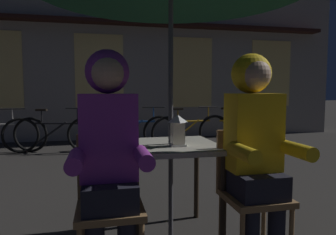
{
  "coord_description": "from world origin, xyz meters",
  "views": [
    {
      "loc": [
        -0.53,
        -2.29,
        1.15
      ],
      "look_at": [
        0.0,
        0.1,
        0.94
      ],
      "focal_mm": 32.97,
      "sensor_mm": 36.0,
      "label": 1
    }
  ],
  "objects_px": {
    "person_left_hooded": "(109,141)",
    "bicycle_fifth": "(239,130)",
    "cafe_table": "(171,157)",
    "lantern": "(178,130)",
    "chair_right": "(250,186)",
    "person_right_hooded": "(255,136)",
    "potted_plant": "(264,118)",
    "chair_left": "(109,196)",
    "bicycle_fourth": "(191,131)",
    "bicycle_third": "(134,132)",
    "bicycle_second": "(57,134)"
  },
  "relations": [
    {
      "from": "person_left_hooded",
      "to": "bicycle_fifth",
      "type": "relative_size",
      "value": 0.84
    },
    {
      "from": "cafe_table",
      "to": "lantern",
      "type": "height_order",
      "value": "lantern"
    },
    {
      "from": "chair_right",
      "to": "person_left_hooded",
      "type": "xyz_separation_m",
      "value": [
        -0.96,
        -0.06,
        0.36
      ]
    },
    {
      "from": "person_right_hooded",
      "to": "potted_plant",
      "type": "xyz_separation_m",
      "value": [
        2.51,
        4.27,
        -0.3
      ]
    },
    {
      "from": "chair_left",
      "to": "person_left_hooded",
      "type": "xyz_separation_m",
      "value": [
        -0.0,
        -0.06,
        0.36
      ]
    },
    {
      "from": "person_left_hooded",
      "to": "potted_plant",
      "type": "relative_size",
      "value": 1.52
    },
    {
      "from": "person_left_hooded",
      "to": "person_right_hooded",
      "type": "height_order",
      "value": "same"
    },
    {
      "from": "chair_left",
      "to": "chair_right",
      "type": "distance_m",
      "value": 0.96
    },
    {
      "from": "cafe_table",
      "to": "potted_plant",
      "type": "distance_m",
      "value": 4.87
    },
    {
      "from": "cafe_table",
      "to": "bicycle_fourth",
      "type": "relative_size",
      "value": 0.44
    },
    {
      "from": "person_right_hooded",
      "to": "bicycle_fourth",
      "type": "relative_size",
      "value": 0.84
    },
    {
      "from": "chair_left",
      "to": "bicycle_third",
      "type": "distance_m",
      "value": 4.15
    },
    {
      "from": "chair_right",
      "to": "person_right_hooded",
      "type": "xyz_separation_m",
      "value": [
        0.0,
        -0.06,
        0.36
      ]
    },
    {
      "from": "lantern",
      "to": "potted_plant",
      "type": "height_order",
      "value": "lantern"
    },
    {
      "from": "cafe_table",
      "to": "bicycle_fourth",
      "type": "bearing_deg",
      "value": 70.9
    },
    {
      "from": "lantern",
      "to": "chair_left",
      "type": "height_order",
      "value": "lantern"
    },
    {
      "from": "potted_plant",
      "to": "bicycle_second",
      "type": "bearing_deg",
      "value": -178.35
    },
    {
      "from": "lantern",
      "to": "chair_left",
      "type": "xyz_separation_m",
      "value": [
        -0.51,
        -0.27,
        -0.37
      ]
    },
    {
      "from": "bicycle_second",
      "to": "bicycle_fourth",
      "type": "distance_m",
      "value": 2.56
    },
    {
      "from": "lantern",
      "to": "chair_right",
      "type": "distance_m",
      "value": 0.64
    },
    {
      "from": "person_left_hooded",
      "to": "bicycle_third",
      "type": "bearing_deg",
      "value": 81.89
    },
    {
      "from": "person_left_hooded",
      "to": "bicycle_fourth",
      "type": "distance_m",
      "value": 4.38
    },
    {
      "from": "potted_plant",
      "to": "bicycle_fifth",
      "type": "bearing_deg",
      "value": -154.01
    },
    {
      "from": "cafe_table",
      "to": "chair_right",
      "type": "distance_m",
      "value": 0.62
    },
    {
      "from": "bicycle_fourth",
      "to": "potted_plant",
      "type": "xyz_separation_m",
      "value": [
        1.75,
        0.28,
        0.2
      ]
    },
    {
      "from": "person_right_hooded",
      "to": "bicycle_third",
      "type": "bearing_deg",
      "value": 95.03
    },
    {
      "from": "chair_right",
      "to": "bicycle_second",
      "type": "xyz_separation_m",
      "value": [
        -1.8,
        4.09,
        -0.14
      ]
    },
    {
      "from": "cafe_table",
      "to": "bicycle_second",
      "type": "distance_m",
      "value": 3.96
    },
    {
      "from": "chair_right",
      "to": "bicycle_fifth",
      "type": "relative_size",
      "value": 0.52
    },
    {
      "from": "person_left_hooded",
      "to": "bicycle_second",
      "type": "relative_size",
      "value": 0.85
    },
    {
      "from": "person_right_hooded",
      "to": "bicycle_third",
      "type": "distance_m",
      "value": 4.21
    },
    {
      "from": "chair_right",
      "to": "bicycle_second",
      "type": "distance_m",
      "value": 4.47
    },
    {
      "from": "person_right_hooded",
      "to": "potted_plant",
      "type": "distance_m",
      "value": 4.97
    },
    {
      "from": "bicycle_second",
      "to": "bicycle_fifth",
      "type": "distance_m",
      "value": 3.57
    },
    {
      "from": "chair_right",
      "to": "person_right_hooded",
      "type": "height_order",
      "value": "person_right_hooded"
    },
    {
      "from": "person_left_hooded",
      "to": "person_right_hooded",
      "type": "bearing_deg",
      "value": 0.0
    },
    {
      "from": "chair_right",
      "to": "person_left_hooded",
      "type": "bearing_deg",
      "value": -176.61
    },
    {
      "from": "chair_left",
      "to": "bicycle_fifth",
      "type": "relative_size",
      "value": 0.52
    },
    {
      "from": "lantern",
      "to": "chair_left",
      "type": "relative_size",
      "value": 0.27
    },
    {
      "from": "cafe_table",
      "to": "person_left_hooded",
      "type": "bearing_deg",
      "value": -138.43
    },
    {
      "from": "person_left_hooded",
      "to": "bicycle_third",
      "type": "distance_m",
      "value": 4.24
    },
    {
      "from": "bicycle_fifth",
      "to": "bicycle_second",
      "type": "bearing_deg",
      "value": 176.16
    },
    {
      "from": "lantern",
      "to": "bicycle_second",
      "type": "relative_size",
      "value": 0.14
    },
    {
      "from": "person_right_hooded",
      "to": "bicycle_second",
      "type": "height_order",
      "value": "person_right_hooded"
    },
    {
      "from": "cafe_table",
      "to": "person_right_hooded",
      "type": "relative_size",
      "value": 0.53
    },
    {
      "from": "cafe_table",
      "to": "bicycle_third",
      "type": "relative_size",
      "value": 0.44
    },
    {
      "from": "chair_right",
      "to": "potted_plant",
      "type": "height_order",
      "value": "potted_plant"
    },
    {
      "from": "chair_left",
      "to": "person_left_hooded",
      "type": "distance_m",
      "value": 0.36
    },
    {
      "from": "chair_left",
      "to": "bicycle_second",
      "type": "bearing_deg",
      "value": 101.55
    },
    {
      "from": "bicycle_second",
      "to": "chair_right",
      "type": "bearing_deg",
      "value": -66.3
    }
  ]
}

